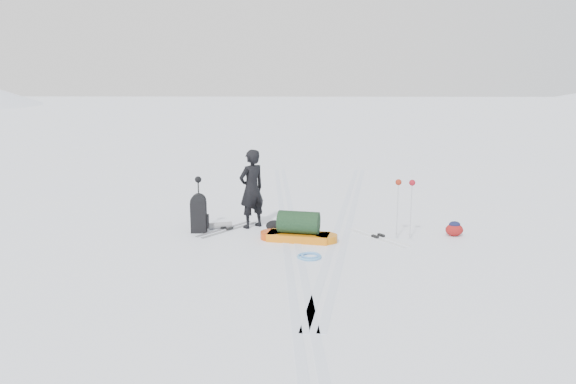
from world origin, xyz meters
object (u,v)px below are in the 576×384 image
Objects in this scene: expedition_rucksack at (201,214)px; ski_poles_black at (198,186)px; pulk_sled at (299,229)px; skier at (252,189)px.

ski_poles_black is (-0.10, 0.26, 0.60)m from expedition_rucksack.
pulk_sled is 2.56m from ski_poles_black.
expedition_rucksack is at bearing -20.67° from skier.
ski_poles_black reaches higher than pulk_sled.
ski_poles_black is at bearing 169.42° from pulk_sled.
skier is at bearing 24.03° from ski_poles_black.
skier reaches higher than ski_poles_black.
skier is 2.05× the size of expedition_rucksack.
ski_poles_black reaches higher than expedition_rucksack.
pulk_sled is 2.28m from expedition_rucksack.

